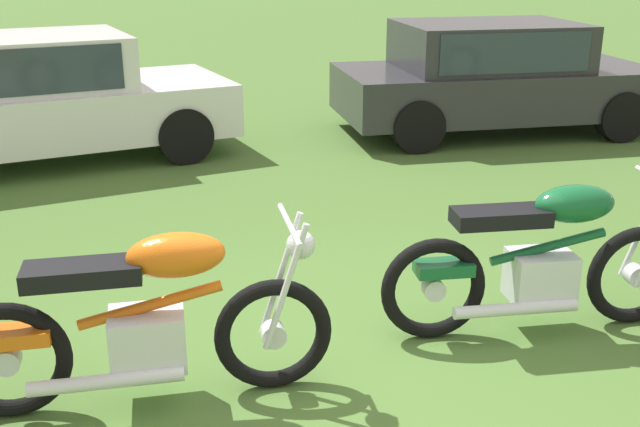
# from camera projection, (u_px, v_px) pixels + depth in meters

# --- Properties ---
(ground_plane) EXTENTS (120.00, 120.00, 0.00)m
(ground_plane) POSITION_uv_depth(u_px,v_px,m) (361.00, 377.00, 4.51)
(ground_plane) COLOR #476B2D
(motorcycle_orange) EXTENTS (2.08, 0.64, 1.02)m
(motorcycle_orange) POSITION_uv_depth(u_px,v_px,m) (147.00, 321.00, 4.13)
(motorcycle_orange) COLOR black
(motorcycle_orange) RESTS_ON ground
(motorcycle_green) EXTENTS (2.06, 0.64, 1.02)m
(motorcycle_green) POSITION_uv_depth(u_px,v_px,m) (543.00, 260.00, 4.91)
(motorcycle_green) COLOR black
(motorcycle_green) RESTS_ON ground
(car_white) EXTENTS (4.75, 3.00, 1.43)m
(car_white) POSITION_uv_depth(u_px,v_px,m) (25.00, 93.00, 8.66)
(car_white) COLOR silver
(car_white) RESTS_ON ground
(car_charcoal) EXTENTS (4.16, 2.03, 1.43)m
(car_charcoal) POSITION_uv_depth(u_px,v_px,m) (492.00, 72.00, 10.07)
(car_charcoal) COLOR #2D2D33
(car_charcoal) RESTS_ON ground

